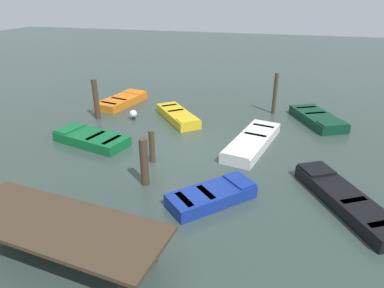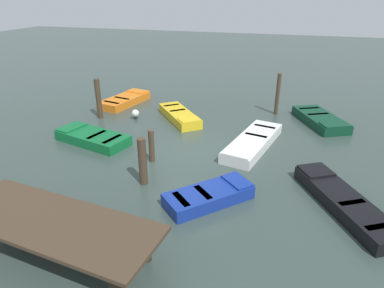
{
  "view_description": "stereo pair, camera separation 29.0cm",
  "coord_description": "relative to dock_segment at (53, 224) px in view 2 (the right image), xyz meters",
  "views": [
    {
      "loc": [
        -3.17,
        11.38,
        5.75
      ],
      "look_at": [
        0.0,
        0.0,
        0.35
      ],
      "focal_mm": 31.64,
      "sensor_mm": 36.0,
      "label": 1
    },
    {
      "loc": [
        -3.45,
        11.3,
        5.75
      ],
      "look_at": [
        0.0,
        0.0,
        0.35
      ],
      "focal_mm": 31.64,
      "sensor_mm": 36.0,
      "label": 2
    }
  ],
  "objects": [
    {
      "name": "mooring_piling_near_right",
      "position": [
        -0.26,
        -5.08,
        -0.23
      ],
      "size": [
        0.21,
        0.21,
        1.22
      ],
      "primitive_type": "cylinder",
      "color": "#423323",
      "rests_on": "ground_plane"
    },
    {
      "name": "rowboat_dark_green",
      "position": [
        -6.31,
        -10.9,
        -0.62
      ],
      "size": [
        2.63,
        3.44,
        0.46
      ],
      "rotation": [
        0.0,
        0.0,
        2.04
      ],
      "color": "#0C3823",
      "rests_on": "ground_plane"
    },
    {
      "name": "ground_plane",
      "position": [
        -1.45,
        -6.21,
        -0.84
      ],
      "size": [
        80.0,
        80.0,
        0.0
      ],
      "primitive_type": "plane",
      "color": "#33423D"
    },
    {
      "name": "dock_segment",
      "position": [
        0.0,
        0.0,
        0.0
      ],
      "size": [
        5.35,
        2.39,
        0.95
      ],
      "rotation": [
        0.0,
        0.0,
        -0.11
      ],
      "color": "#423323",
      "rests_on": "ground_plane"
    },
    {
      "name": "rowboat_green",
      "position": [
        2.76,
        -5.92,
        -0.62
      ],
      "size": [
        3.33,
        2.01,
        0.46
      ],
      "rotation": [
        0.0,
        0.0,
        6.04
      ],
      "color": "#0F602D",
      "rests_on": "ground_plane"
    },
    {
      "name": "rowboat_black",
      "position": [
        -6.68,
        -3.97,
        -0.62
      ],
      "size": [
        2.82,
        3.87,
        0.46
      ],
      "rotation": [
        0.0,
        0.0,
        5.24
      ],
      "color": "black",
      "rests_on": "ground_plane"
    },
    {
      "name": "rowboat_orange",
      "position": [
        3.87,
        -10.98,
        -0.62
      ],
      "size": [
        1.87,
        3.26,
        0.46
      ],
      "rotation": [
        0.0,
        0.0,
        4.51
      ],
      "color": "orange",
      "rests_on": "ground_plane"
    },
    {
      "name": "mooring_piling_near_left",
      "position": [
        -0.63,
        -3.54,
        -0.04
      ],
      "size": [
        0.27,
        0.27,
        1.59
      ],
      "primitive_type": "cylinder",
      "color": "#423323",
      "rests_on": "ground_plane"
    },
    {
      "name": "mooring_piling_far_right",
      "position": [
        -4.21,
        -11.7,
        0.19
      ],
      "size": [
        0.19,
        0.19,
        2.06
      ],
      "primitive_type": "cylinder",
      "color": "#423323",
      "rests_on": "ground_plane"
    },
    {
      "name": "mooring_piling_mid_left",
      "position": [
        4.0,
        -8.62,
        0.13
      ],
      "size": [
        0.26,
        0.26,
        1.93
      ],
      "primitive_type": "cylinder",
      "color": "#423323",
      "rests_on": "ground_plane"
    },
    {
      "name": "marker_buoy",
      "position": [
        2.26,
        -8.95,
        -0.55
      ],
      "size": [
        0.36,
        0.36,
        0.48
      ],
      "color": "#262626",
      "rests_on": "ground_plane"
    },
    {
      "name": "rowboat_yellow",
      "position": [
        0.18,
        -9.49,
        -0.62
      ],
      "size": [
        2.86,
        3.13,
        0.46
      ],
      "rotation": [
        0.0,
        0.0,
        2.27
      ],
      "color": "gold",
      "rests_on": "ground_plane"
    },
    {
      "name": "rowboat_blue",
      "position": [
        -2.92,
        -3.14,
        -0.62
      ],
      "size": [
        2.57,
        2.62,
        0.46
      ],
      "rotation": [
        0.0,
        0.0,
        3.95
      ],
      "color": "navy",
      "rests_on": "ground_plane"
    },
    {
      "name": "rowboat_white",
      "position": [
        -3.63,
        -7.36,
        -0.62
      ],
      "size": [
        2.01,
        4.18,
        0.46
      ],
      "rotation": [
        0.0,
        0.0,
        1.36
      ],
      "color": "silver",
      "rests_on": "ground_plane"
    }
  ]
}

